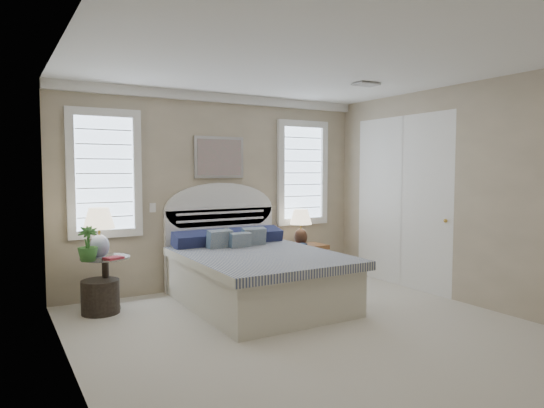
{
  "coord_description": "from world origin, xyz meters",
  "views": [
    {
      "loc": [
        -2.78,
        -3.77,
        1.64
      ],
      "look_at": [
        -0.0,
        1.0,
        1.25
      ],
      "focal_mm": 32.0,
      "sensor_mm": 36.0,
      "label": 1
    }
  ],
  "objects_px": {
    "floor_pot": "(100,297)",
    "lamp_left": "(99,227)",
    "side_table_left": "(106,277)",
    "lamp_right": "(301,223)",
    "bed": "(254,272)",
    "nightstand_right": "(308,254)"
  },
  "relations": [
    {
      "from": "bed",
      "to": "floor_pot",
      "type": "relative_size",
      "value": 5.36
    },
    {
      "from": "nightstand_right",
      "to": "lamp_left",
      "type": "height_order",
      "value": "lamp_left"
    },
    {
      "from": "side_table_left",
      "to": "lamp_left",
      "type": "xyz_separation_m",
      "value": [
        -0.06,
        0.0,
        0.6
      ]
    },
    {
      "from": "nightstand_right",
      "to": "lamp_left",
      "type": "distance_m",
      "value": 3.07
    },
    {
      "from": "floor_pot",
      "to": "lamp_left",
      "type": "distance_m",
      "value": 0.8
    },
    {
      "from": "bed",
      "to": "lamp_right",
      "type": "relative_size",
      "value": 4.24
    },
    {
      "from": "nightstand_right",
      "to": "side_table_left",
      "type": "bearing_deg",
      "value": -178.06
    },
    {
      "from": "lamp_left",
      "to": "floor_pot",
      "type": "bearing_deg",
      "value": -102.84
    },
    {
      "from": "lamp_left",
      "to": "lamp_right",
      "type": "height_order",
      "value": "lamp_left"
    },
    {
      "from": "floor_pot",
      "to": "bed",
      "type": "bearing_deg",
      "value": -15.48
    },
    {
      "from": "lamp_left",
      "to": "side_table_left",
      "type": "bearing_deg",
      "value": -1.36
    },
    {
      "from": "bed",
      "to": "nightstand_right",
      "type": "distance_m",
      "value": 1.47
    },
    {
      "from": "lamp_right",
      "to": "side_table_left",
      "type": "bearing_deg",
      "value": -176.94
    },
    {
      "from": "bed",
      "to": "nightstand_right",
      "type": "relative_size",
      "value": 4.29
    },
    {
      "from": "floor_pot",
      "to": "lamp_left",
      "type": "relative_size",
      "value": 0.73
    },
    {
      "from": "side_table_left",
      "to": "floor_pot",
      "type": "xyz_separation_m",
      "value": [
        -0.08,
        -0.11,
        -0.19
      ]
    },
    {
      "from": "nightstand_right",
      "to": "floor_pot",
      "type": "height_order",
      "value": "nightstand_right"
    },
    {
      "from": "bed",
      "to": "floor_pot",
      "type": "height_order",
      "value": "bed"
    },
    {
      "from": "side_table_left",
      "to": "nightstand_right",
      "type": "height_order",
      "value": "side_table_left"
    },
    {
      "from": "floor_pot",
      "to": "lamp_right",
      "type": "distance_m",
      "value": 3.02
    },
    {
      "from": "floor_pot",
      "to": "lamp_right",
      "type": "bearing_deg",
      "value": 5.15
    },
    {
      "from": "bed",
      "to": "floor_pot",
      "type": "bearing_deg",
      "value": 164.52
    }
  ]
}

